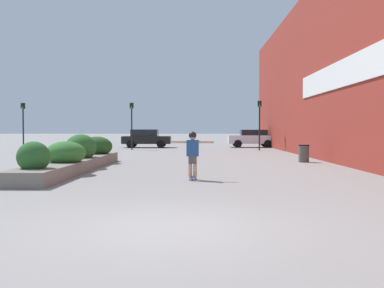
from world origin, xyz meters
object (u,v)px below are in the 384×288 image
at_px(car_center_left, 146,138).
at_px(car_leftmost, 345,138).
at_px(skateboarder, 193,149).
at_px(skateboard, 193,178).
at_px(traffic_light_far_left, 23,118).
at_px(car_center_right, 252,138).
at_px(traffic_light_right, 260,117).
at_px(trash_bin, 304,153).
at_px(traffic_light_left, 132,118).

bearing_deg(car_center_left, car_leftmost, 95.10).
xyz_separation_m(skateboarder, car_leftmost, (13.51, 25.61, -0.12)).
bearing_deg(skateboard, car_leftmost, 68.13).
bearing_deg(traffic_light_far_left, skateboarder, -55.33).
bearing_deg(car_center_right, skateboard, 168.61).
height_order(car_leftmost, traffic_light_right, traffic_light_right).
bearing_deg(trash_bin, traffic_light_left, 129.49).
bearing_deg(car_center_left, traffic_light_right, 61.72).
bearing_deg(car_leftmost, skateboarder, 152.19).
height_order(skateboard, traffic_light_far_left, traffic_light_far_left).
xyz_separation_m(car_leftmost, car_center_right, (-8.55, -0.98, -0.01)).
height_order(traffic_light_left, traffic_light_right, traffic_light_right).
xyz_separation_m(skateboard, car_leftmost, (13.51, 25.61, 0.77)).
bearing_deg(car_center_right, car_leftmost, -83.48).
height_order(skateboard, skateboarder, skateboarder).
bearing_deg(traffic_light_far_left, car_center_left, 27.25).
bearing_deg(trash_bin, car_center_right, 91.18).
xyz_separation_m(car_center_right, traffic_light_right, (-0.14, -5.60, 1.71)).
bearing_deg(traffic_light_far_left, traffic_light_left, 3.77).
bearing_deg(trash_bin, skateboarder, -125.95).
bearing_deg(trash_bin, car_center_left, 120.30).
bearing_deg(traffic_light_right, traffic_light_far_left, 178.90).
xyz_separation_m(skateboarder, car_center_left, (-4.43, 24.01, -0.13)).
bearing_deg(traffic_light_right, car_leftmost, 37.13).
relative_size(skateboarder, traffic_light_far_left, 0.39).
xyz_separation_m(car_leftmost, car_center_left, (-17.94, -1.60, -0.01)).
height_order(car_leftmost, traffic_light_far_left, traffic_light_far_left).
xyz_separation_m(skateboarder, traffic_light_far_left, (-13.41, 19.38, 1.51)).
bearing_deg(traffic_light_far_left, skateboard, -55.33).
distance_m(car_center_left, car_center_right, 9.41).
height_order(skateboarder, traffic_light_right, traffic_light_right).
bearing_deg(car_leftmost, traffic_light_far_left, 103.03).
height_order(trash_bin, traffic_light_far_left, traffic_light_far_left).
height_order(skateboard, traffic_light_left, traffic_light_left).
height_order(skateboarder, trash_bin, skateboarder).
xyz_separation_m(car_center_left, traffic_light_left, (-0.63, -4.08, 1.67)).
xyz_separation_m(car_leftmost, traffic_light_far_left, (-26.92, -6.23, 1.64)).
distance_m(trash_bin, traffic_light_left, 16.45).
height_order(skateboard, traffic_light_right, traffic_light_right).
bearing_deg(skateboard, skateboarder, 94.75).
relative_size(skateboard, car_center_right, 0.15).
bearing_deg(car_leftmost, skateboard, 152.19).
relative_size(skateboard, traffic_light_left, 0.17).
bearing_deg(skateboarder, traffic_light_right, 81.73).
xyz_separation_m(skateboard, trash_bin, (5.32, 7.34, 0.36)).
relative_size(car_leftmost, traffic_light_far_left, 1.23).
distance_m(car_center_left, traffic_light_left, 4.45).
height_order(traffic_light_right, traffic_light_far_left, traffic_light_right).
relative_size(skateboard, car_center_left, 0.15).
distance_m(trash_bin, car_leftmost, 20.03).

